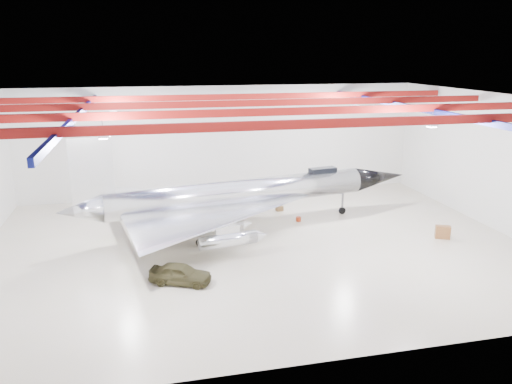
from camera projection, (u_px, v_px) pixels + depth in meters
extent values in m
plane|color=beige|center=(257.00, 246.00, 37.62)|extent=(40.00, 40.00, 0.00)
plane|color=silver|center=(224.00, 141.00, 50.24)|extent=(40.00, 0.00, 40.00)
plane|color=silver|center=(497.00, 162.00, 40.42)|extent=(0.00, 30.00, 30.00)
plane|color=#0A0F38|center=(257.00, 99.00, 34.68)|extent=(40.00, 40.00, 0.00)
cube|color=maroon|center=(295.00, 125.00, 26.38)|extent=(39.50, 0.25, 0.50)
cube|color=maroon|center=(267.00, 112.00, 32.02)|extent=(39.50, 0.25, 0.50)
cube|color=maroon|center=(248.00, 103.00, 37.65)|extent=(39.50, 0.25, 0.50)
cube|color=maroon|center=(234.00, 97.00, 43.29)|extent=(39.50, 0.25, 0.50)
cube|color=#0D1251|center=(77.00, 116.00, 32.36)|extent=(0.25, 29.50, 0.40)
cube|color=#0D1251|center=(412.00, 108.00, 37.48)|extent=(0.25, 29.50, 0.40)
cube|color=silver|center=(103.00, 136.00, 27.25)|extent=(0.55, 0.55, 0.25)
cube|color=silver|center=(432.00, 124.00, 31.52)|extent=(0.55, 0.55, 0.25)
cube|color=silver|center=(114.00, 112.00, 38.53)|extent=(0.55, 0.55, 0.25)
cube|color=silver|center=(355.00, 106.00, 42.80)|extent=(0.55, 0.55, 0.25)
cylinder|color=silver|center=(241.00, 193.00, 40.74)|extent=(21.85, 5.91, 2.18)
cone|color=black|center=(379.00, 177.00, 45.81)|extent=(5.74, 3.09, 2.18)
cone|color=silver|center=(79.00, 211.00, 36.07)|extent=(3.60, 2.71, 2.18)
cube|color=silver|center=(92.00, 171.00, 35.71)|extent=(3.03, 0.66, 4.90)
cube|color=black|center=(323.00, 171.00, 43.27)|extent=(2.51, 1.27, 0.54)
cylinder|color=silver|center=(228.00, 240.00, 34.60)|extent=(4.25, 1.68, 0.98)
cylinder|color=silver|center=(216.00, 228.00, 37.02)|extent=(4.25, 1.68, 0.98)
cylinder|color=silver|center=(192.00, 204.00, 42.83)|extent=(4.25, 1.68, 0.98)
cylinder|color=silver|center=(184.00, 196.00, 45.25)|extent=(4.25, 1.68, 0.98)
cylinder|color=#59595B|center=(342.00, 203.00, 44.95)|extent=(0.20, 0.20, 1.96)
cylinder|color=black|center=(342.00, 211.00, 45.13)|extent=(0.64, 0.34, 0.61)
cylinder|color=#59595B|center=(200.00, 234.00, 37.25)|extent=(0.20, 0.20, 1.96)
cylinder|color=black|center=(200.00, 243.00, 37.43)|extent=(0.64, 0.34, 0.61)
cylinder|color=#59595B|center=(181.00, 214.00, 42.09)|extent=(0.20, 0.20, 1.96)
cylinder|color=black|center=(182.00, 221.00, 42.27)|extent=(0.64, 0.34, 0.61)
imported|color=#3B371D|center=(180.00, 274.00, 31.35)|extent=(4.20, 2.96, 1.33)
cube|color=brown|center=(443.00, 232.00, 39.09)|extent=(1.25, 0.98, 1.02)
cube|color=#A92F10|center=(235.00, 217.00, 43.65)|extent=(0.55, 0.47, 0.35)
cylinder|color=#59595B|center=(235.00, 236.00, 39.10)|extent=(0.52, 0.52, 0.46)
cube|color=olive|center=(279.00, 208.00, 46.03)|extent=(0.70, 0.60, 0.43)
cube|color=#59595B|center=(143.00, 219.00, 43.41)|extent=(0.46, 0.42, 0.27)
cylinder|color=#A92F10|center=(298.00, 219.00, 43.16)|extent=(0.52, 0.52, 0.39)
cube|color=olive|center=(213.00, 225.00, 41.85)|extent=(0.57, 0.51, 0.33)
cylinder|color=#59595B|center=(278.00, 205.00, 47.33)|extent=(0.48, 0.48, 0.38)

